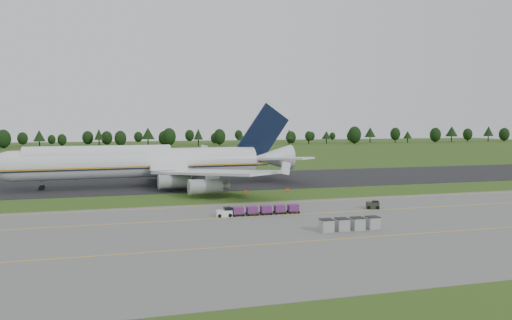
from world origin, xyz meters
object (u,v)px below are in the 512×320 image
object	(u,v)px
uld_row	(350,224)
edge_markers	(245,192)
baggage_train	(257,210)
utility_cart	(373,205)
aircraft	(147,162)

from	to	relation	value
uld_row	edge_markers	world-z (taller)	uld_row
baggage_train	uld_row	distance (m)	17.53
baggage_train	uld_row	size ratio (longest dim) A/B	1.57
baggage_train	utility_cart	xyz separation A→B (m)	(21.28, 0.08, -0.19)
aircraft	edge_markers	xyz separation A→B (m)	(19.73, -17.62, -5.51)
baggage_train	utility_cart	distance (m)	21.29
edge_markers	baggage_train	bearing A→B (deg)	-100.12
aircraft	utility_cart	bearing A→B (deg)	-49.66
aircraft	baggage_train	xyz separation A→B (m)	(15.19, -43.03, -4.95)
utility_cart	uld_row	bearing A→B (deg)	-128.50
aircraft	uld_row	size ratio (longest dim) A/B	8.00
aircraft	edge_markers	bearing A→B (deg)	-41.76
utility_cart	edge_markers	world-z (taller)	utility_cart
aircraft	baggage_train	world-z (taller)	aircraft
baggage_train	uld_row	xyz separation A→B (m)	(9.52, -14.72, 0.12)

